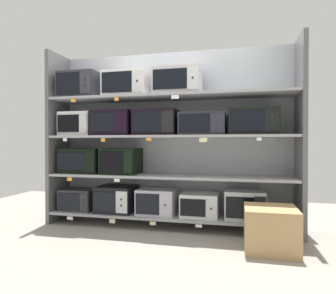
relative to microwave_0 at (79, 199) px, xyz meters
name	(u,v)px	position (x,y,z in m)	size (l,w,h in m)	color
ground	(143,258)	(1.21, -1.00, -0.30)	(6.99, 6.00, 0.02)	gray
back_panel	(173,137)	(1.21, 0.28, 0.82)	(3.19, 0.04, 2.23)	#9EA3A8
upright_left	(58,137)	(-0.31, 0.00, 0.82)	(0.05, 0.50, 2.23)	#5B5B5E
upright_right	(301,136)	(2.73, 0.00, 0.82)	(0.05, 0.50, 2.23)	#5B5B5E
shelf_0	(168,215)	(1.21, 0.00, -0.15)	(2.99, 0.50, 0.03)	#99999E
microwave_0	(79,199)	(0.00, 0.00, 0.00)	(0.44, 0.36, 0.27)	#2B2A2C
microwave_1	(117,199)	(0.53, 0.00, 0.03)	(0.46, 0.44, 0.33)	black
microwave_2	(157,201)	(1.07, 0.00, 0.02)	(0.46, 0.42, 0.31)	#B5B2C0
microwave_3	(200,205)	(1.61, 0.00, 0.00)	(0.44, 0.39, 0.27)	silver
microwave_4	(245,204)	(2.13, 0.00, 0.03)	(0.45, 0.41, 0.33)	#B0BCBC
price_tag_0	(70,218)	(0.01, -0.25, -0.19)	(0.08, 0.00, 0.04)	white
price_tag_1	(112,221)	(0.58, -0.25, -0.20)	(0.07, 0.00, 0.05)	beige
price_tag_2	(153,223)	(1.09, -0.25, -0.19)	(0.07, 0.00, 0.04)	beige
price_tag_3	(199,226)	(1.63, -0.25, -0.19)	(0.08, 0.00, 0.03)	white
shelf_1	(168,176)	(1.21, 0.00, 0.34)	(2.99, 0.50, 0.03)	#99999E
microwave_5	(83,161)	(0.05, 0.00, 0.51)	(0.54, 0.36, 0.32)	black
microwave_6	(121,161)	(0.60, 0.00, 0.52)	(0.46, 0.41, 0.33)	black
price_tag_4	(70,179)	(0.01, -0.25, 0.30)	(0.07, 0.00, 0.04)	orange
price_tag_5	(117,180)	(0.64, -0.25, 0.30)	(0.07, 0.00, 0.04)	white
shelf_2	(168,137)	(1.21, 0.00, 0.83)	(2.99, 0.50, 0.03)	#99999E
microwave_7	(79,124)	(0.00, 0.00, 1.00)	(0.44, 0.35, 0.31)	silver
microwave_8	(115,123)	(0.51, 0.00, 1.00)	(0.50, 0.43, 0.32)	black
microwave_9	(156,123)	(1.06, 0.00, 1.00)	(0.53, 0.40, 0.32)	black
microwave_10	(203,124)	(1.64, 0.00, 0.97)	(0.54, 0.41, 0.27)	#272733
microwave_11	(253,122)	(2.22, 0.00, 0.99)	(0.55, 0.37, 0.31)	black
price_tag_6	(65,140)	(-0.05, -0.25, 0.79)	(0.05, 0.00, 0.04)	white
price_tag_7	(103,140)	(0.47, -0.25, 0.78)	(0.05, 0.00, 0.04)	orange
price_tag_8	(149,139)	(1.04, -0.25, 0.79)	(0.06, 0.00, 0.03)	orange
price_tag_9	(203,140)	(1.67, -0.25, 0.78)	(0.09, 0.00, 0.05)	beige
price_tag_10	(259,139)	(2.27, -0.25, 0.79)	(0.05, 0.00, 0.03)	white
shelf_3	(168,97)	(1.21, 0.00, 1.31)	(2.99, 0.50, 0.03)	#99999E
microwave_12	(81,86)	(0.03, 0.00, 1.50)	(0.51, 0.42, 0.34)	#2D2E36
microwave_13	(127,84)	(0.67, 0.00, 1.49)	(0.56, 0.36, 0.33)	white
microwave_14	(178,82)	(1.34, 0.00, 1.49)	(0.57, 0.39, 0.33)	#BCB7BD
price_tag_11	(73,100)	(0.07, -0.25, 1.27)	(0.06, 0.00, 0.04)	orange
price_tag_12	(117,99)	(0.64, -0.25, 1.27)	(0.05, 0.00, 0.04)	orange
price_tag_13	(175,97)	(1.35, -0.25, 1.27)	(0.09, 0.00, 0.04)	white
shipping_carton	(271,229)	(2.36, -0.57, -0.08)	(0.49, 0.49, 0.42)	tan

